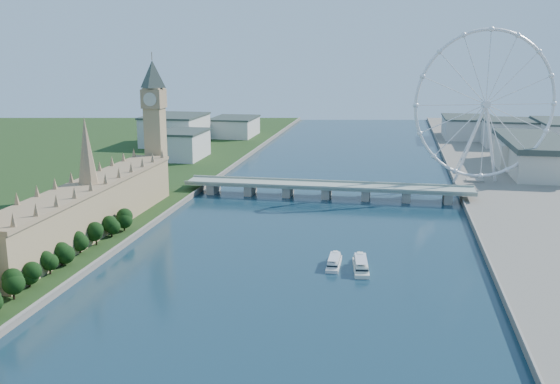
# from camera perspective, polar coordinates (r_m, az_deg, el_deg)

# --- Properties ---
(tree_row) EXTENTS (9.03, 217.03, 22.26)m
(tree_row) POSITION_cam_1_polar(r_m,az_deg,el_deg) (305.72, -22.55, -7.47)
(tree_row) COLOR black
(tree_row) RESTS_ON ground
(parliament_range) EXTENTS (24.00, 200.00, 70.00)m
(parliament_range) POSITION_cam_1_polar(r_m,az_deg,el_deg) (389.68, -16.96, -1.37)
(parliament_range) COLOR tan
(parliament_range) RESTS_ON ground
(big_ben) EXTENTS (20.02, 20.02, 110.00)m
(big_ben) POSITION_cam_1_polar(r_m,az_deg,el_deg) (478.72, -11.43, 7.37)
(big_ben) COLOR tan
(big_ben) RESTS_ON ground
(westminster_bridge) EXTENTS (220.00, 22.00, 9.50)m
(westminster_bridge) POSITION_cam_1_polar(r_m,az_deg,el_deg) (478.65, 4.29, 0.31)
(westminster_bridge) COLOR gray
(westminster_bridge) RESTS_ON ground
(london_eye) EXTENTS (113.60, 39.12, 124.30)m
(london_eye) POSITION_cam_1_polar(r_m,az_deg,el_deg) (526.21, 18.30, 7.56)
(london_eye) COLOR silver
(london_eye) RESTS_ON ground
(county_hall) EXTENTS (54.00, 144.00, 35.00)m
(county_hall) POSITION_cam_1_polar(r_m,az_deg,el_deg) (617.77, 22.01, 1.64)
(county_hall) COLOR beige
(county_hall) RESTS_ON ground
(city_skyline) EXTENTS (505.00, 280.00, 32.00)m
(city_skyline) POSITION_cam_1_polar(r_m,az_deg,el_deg) (730.76, 9.61, 5.37)
(city_skyline) COLOR beige
(city_skyline) RESTS_ON ground
(tour_boat_near) EXTENTS (6.86, 26.67, 5.86)m
(tour_boat_near) POSITION_cam_1_polar(r_m,az_deg,el_deg) (330.01, 4.95, -6.77)
(tour_boat_near) COLOR silver
(tour_boat_near) RESTS_ON ground
(tour_boat_far) EXTENTS (11.02, 30.87, 6.68)m
(tour_boat_far) POSITION_cam_1_polar(r_m,az_deg,el_deg) (326.02, 7.39, -7.08)
(tour_boat_far) COLOR silver
(tour_boat_far) RESTS_ON ground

